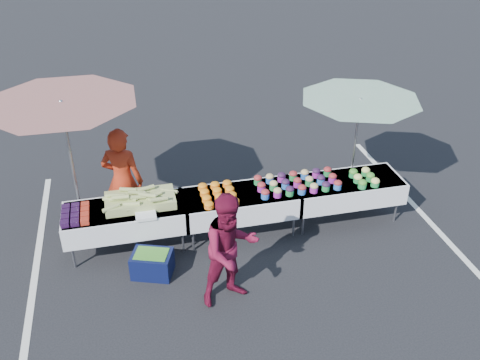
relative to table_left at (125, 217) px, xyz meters
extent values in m
plane|color=black|center=(1.80, 0.00, -0.58)|extent=(80.00, 80.00, 0.00)
cube|color=silver|center=(-1.40, 0.00, -0.58)|extent=(0.10, 5.00, 0.00)
cube|color=silver|center=(5.00, 0.00, -0.58)|extent=(0.10, 5.00, 0.00)
cube|color=white|center=(0.00, 0.00, 0.15)|extent=(1.80, 0.75, 0.04)
cube|color=white|center=(0.00, 0.00, -0.01)|extent=(1.86, 0.81, 0.36)
cylinder|color=slate|center=(-0.82, -0.29, -0.39)|extent=(0.04, 0.04, 0.39)
cylinder|color=slate|center=(-0.82, 0.29, -0.39)|extent=(0.04, 0.04, 0.39)
cylinder|color=slate|center=(0.82, -0.29, -0.39)|extent=(0.04, 0.04, 0.39)
cylinder|color=slate|center=(0.82, 0.29, -0.39)|extent=(0.04, 0.04, 0.39)
cube|color=white|center=(1.80, 0.00, 0.15)|extent=(1.80, 0.75, 0.04)
cube|color=white|center=(1.80, 0.00, -0.01)|extent=(1.86, 0.81, 0.36)
cylinder|color=slate|center=(0.98, -0.29, -0.39)|extent=(0.04, 0.04, 0.39)
cylinder|color=slate|center=(0.98, 0.29, -0.39)|extent=(0.04, 0.04, 0.39)
cylinder|color=slate|center=(2.62, -0.29, -0.39)|extent=(0.04, 0.04, 0.39)
cylinder|color=slate|center=(2.62, 0.29, -0.39)|extent=(0.04, 0.04, 0.39)
cube|color=white|center=(3.60, 0.00, 0.15)|extent=(1.80, 0.75, 0.04)
cube|color=white|center=(3.60, 0.00, -0.01)|extent=(1.86, 0.81, 0.36)
cylinder|color=slate|center=(2.78, -0.29, -0.39)|extent=(0.04, 0.04, 0.39)
cylinder|color=slate|center=(2.78, 0.29, -0.39)|extent=(0.04, 0.04, 0.39)
cylinder|color=slate|center=(4.42, -0.29, -0.39)|extent=(0.04, 0.04, 0.39)
cylinder|color=slate|center=(4.42, 0.29, -0.39)|extent=(0.04, 0.04, 0.39)
cube|color=black|center=(-0.85, -0.27, 0.21)|extent=(0.12, 0.12, 0.08)
cube|color=black|center=(-0.85, -0.13, 0.21)|extent=(0.12, 0.12, 0.08)
cube|color=black|center=(-0.85, 0.01, 0.21)|extent=(0.12, 0.12, 0.08)
cube|color=black|center=(-0.85, 0.15, 0.21)|extent=(0.12, 0.12, 0.08)
cube|color=black|center=(-0.71, -0.27, 0.21)|extent=(0.12, 0.12, 0.08)
cube|color=black|center=(-0.71, -0.13, 0.21)|extent=(0.12, 0.12, 0.08)
cube|color=black|center=(-0.71, 0.01, 0.21)|extent=(0.12, 0.12, 0.08)
cube|color=black|center=(-0.71, 0.15, 0.21)|extent=(0.12, 0.12, 0.08)
cube|color=maroon|center=(-0.57, -0.27, 0.21)|extent=(0.12, 0.12, 0.08)
cube|color=maroon|center=(-0.57, -0.13, 0.21)|extent=(0.12, 0.12, 0.08)
cube|color=maroon|center=(-0.57, 0.01, 0.21)|extent=(0.12, 0.12, 0.08)
cube|color=maroon|center=(-0.57, 0.15, 0.21)|extent=(0.12, 0.12, 0.08)
cube|color=#92AC58|center=(0.25, 0.05, 0.24)|extent=(1.05, 0.55, 0.14)
cylinder|color=#92AC58|center=(0.55, 0.20, 0.27)|extent=(0.27, 0.09, 0.10)
cylinder|color=#92AC58|center=(-0.13, 0.10, 0.34)|extent=(0.27, 0.14, 0.07)
cylinder|color=#92AC58|center=(0.36, -0.06, 0.38)|extent=(0.27, 0.14, 0.09)
cylinder|color=#92AC58|center=(-0.17, 0.08, 0.28)|extent=(0.27, 0.15, 0.10)
cylinder|color=#92AC58|center=(0.07, -0.01, 0.33)|extent=(0.27, 0.15, 0.08)
cylinder|color=#92AC58|center=(0.21, 0.09, 0.36)|extent=(0.27, 0.10, 0.10)
cylinder|color=#92AC58|center=(0.21, -0.03, 0.36)|extent=(0.27, 0.07, 0.08)
cylinder|color=#92AC58|center=(0.12, -0.13, 0.31)|extent=(0.27, 0.14, 0.09)
cylinder|color=#92AC58|center=(0.09, 0.25, 0.34)|extent=(0.27, 0.12, 0.08)
cylinder|color=#92AC58|center=(0.71, 0.14, 0.29)|extent=(0.27, 0.16, 0.08)
cylinder|color=#92AC58|center=(-0.06, 0.01, 0.34)|extent=(0.27, 0.11, 0.07)
cylinder|color=#92AC58|center=(0.16, -0.18, 0.27)|extent=(0.27, 0.10, 0.07)
cylinder|color=#92AC58|center=(0.36, 0.19, 0.35)|extent=(0.27, 0.12, 0.08)
cylinder|color=#92AC58|center=(-0.18, -0.17, 0.31)|extent=(0.27, 0.15, 0.08)
cylinder|color=#92AC58|center=(-0.09, 0.09, 0.36)|extent=(0.27, 0.10, 0.08)
cylinder|color=#92AC58|center=(0.46, 0.00, 0.32)|extent=(0.27, 0.16, 0.10)
cylinder|color=#92AC58|center=(-0.03, -0.02, 0.38)|extent=(0.27, 0.12, 0.09)
cylinder|color=#92AC58|center=(0.52, -0.18, 0.37)|extent=(0.27, 0.09, 0.07)
cylinder|color=#92AC58|center=(0.58, -0.15, 0.30)|extent=(0.27, 0.10, 0.09)
cylinder|color=#92AC58|center=(0.50, -0.09, 0.28)|extent=(0.27, 0.12, 0.09)
cylinder|color=#92AC58|center=(0.35, 0.28, 0.27)|extent=(0.27, 0.10, 0.08)
cube|color=white|center=(0.30, -0.30, 0.19)|extent=(0.30, 0.25, 0.05)
cylinder|color=orange|center=(1.25, -0.28, 0.19)|extent=(0.15, 0.15, 0.05)
ellipsoid|color=#FA5E0E|center=(1.25, -0.28, 0.23)|extent=(0.15, 0.15, 0.08)
cylinder|color=orange|center=(1.25, -0.10, 0.19)|extent=(0.15, 0.15, 0.05)
ellipsoid|color=#FA5E0E|center=(1.25, -0.10, 0.23)|extent=(0.15, 0.15, 0.08)
cylinder|color=orange|center=(1.25, 0.08, 0.19)|extent=(0.15, 0.15, 0.05)
ellipsoid|color=#FA5E0E|center=(1.25, 0.08, 0.23)|extent=(0.15, 0.15, 0.08)
cylinder|color=orange|center=(1.25, 0.26, 0.19)|extent=(0.15, 0.15, 0.05)
ellipsoid|color=#FA5E0E|center=(1.25, 0.26, 0.23)|extent=(0.15, 0.15, 0.08)
cylinder|color=orange|center=(1.45, -0.28, 0.19)|extent=(0.15, 0.15, 0.05)
ellipsoid|color=#FA5E0E|center=(1.45, -0.28, 0.23)|extent=(0.15, 0.15, 0.08)
cylinder|color=orange|center=(1.45, -0.10, 0.19)|extent=(0.15, 0.15, 0.05)
ellipsoid|color=#FA5E0E|center=(1.45, -0.10, 0.23)|extent=(0.15, 0.15, 0.08)
cylinder|color=orange|center=(1.45, 0.08, 0.19)|extent=(0.15, 0.15, 0.05)
ellipsoid|color=#FA5E0E|center=(1.45, 0.08, 0.23)|extent=(0.15, 0.15, 0.08)
cylinder|color=orange|center=(1.45, 0.26, 0.19)|extent=(0.15, 0.15, 0.05)
ellipsoid|color=#FA5E0E|center=(1.45, 0.26, 0.23)|extent=(0.15, 0.15, 0.08)
cylinder|color=orange|center=(1.65, -0.28, 0.19)|extent=(0.15, 0.15, 0.05)
ellipsoid|color=#FA5E0E|center=(1.65, -0.28, 0.23)|extent=(0.15, 0.15, 0.08)
cylinder|color=orange|center=(1.65, -0.10, 0.19)|extent=(0.15, 0.15, 0.05)
ellipsoid|color=#FA5E0E|center=(1.65, -0.10, 0.23)|extent=(0.15, 0.15, 0.08)
cylinder|color=orange|center=(1.65, 0.08, 0.19)|extent=(0.15, 0.15, 0.05)
ellipsoid|color=#FA5E0E|center=(1.65, 0.08, 0.23)|extent=(0.15, 0.15, 0.08)
cylinder|color=orange|center=(1.65, 0.26, 0.19)|extent=(0.15, 0.15, 0.05)
ellipsoid|color=#FA5E0E|center=(1.65, 0.26, 0.23)|extent=(0.15, 0.15, 0.08)
cylinder|color=blue|center=(2.15, -0.22, 0.22)|extent=(0.13, 0.13, 0.10)
ellipsoid|color=maroon|center=(2.15, -0.22, 0.28)|extent=(0.14, 0.14, 0.10)
cylinder|color=#9A2195|center=(2.15, 0.00, 0.22)|extent=(0.13, 0.13, 0.10)
ellipsoid|color=maroon|center=(2.15, 0.00, 0.28)|extent=(0.14, 0.14, 0.10)
cylinder|color=#21843E|center=(2.15, 0.22, 0.22)|extent=(0.13, 0.13, 0.10)
ellipsoid|color=maroon|center=(2.15, 0.22, 0.28)|extent=(0.14, 0.14, 0.10)
cylinder|color=#9A2195|center=(2.35, -0.22, 0.22)|extent=(0.13, 0.13, 0.10)
ellipsoid|color=#A27C4E|center=(2.35, -0.22, 0.28)|extent=(0.14, 0.14, 0.10)
cylinder|color=#21843E|center=(2.35, 0.00, 0.22)|extent=(0.13, 0.13, 0.10)
ellipsoid|color=#A27C4E|center=(2.35, 0.00, 0.28)|extent=(0.14, 0.14, 0.10)
cylinder|color=blue|center=(2.35, 0.22, 0.22)|extent=(0.13, 0.13, 0.10)
ellipsoid|color=#A27C4E|center=(2.35, 0.22, 0.28)|extent=(0.14, 0.14, 0.10)
cylinder|color=#21843E|center=(2.55, -0.22, 0.22)|extent=(0.13, 0.13, 0.10)
ellipsoid|color=#291330|center=(2.55, -0.22, 0.28)|extent=(0.14, 0.14, 0.10)
cylinder|color=blue|center=(2.55, 0.00, 0.22)|extent=(0.13, 0.13, 0.10)
ellipsoid|color=#291330|center=(2.55, 0.00, 0.28)|extent=(0.14, 0.14, 0.10)
cylinder|color=#9A2195|center=(2.55, 0.22, 0.22)|extent=(0.13, 0.13, 0.10)
ellipsoid|color=#291330|center=(2.55, 0.22, 0.28)|extent=(0.14, 0.14, 0.10)
cylinder|color=blue|center=(2.75, -0.22, 0.22)|extent=(0.13, 0.13, 0.10)
ellipsoid|color=maroon|center=(2.75, -0.22, 0.28)|extent=(0.14, 0.14, 0.10)
cylinder|color=#9A2195|center=(2.75, 0.00, 0.22)|extent=(0.13, 0.13, 0.10)
ellipsoid|color=maroon|center=(2.75, 0.00, 0.28)|extent=(0.14, 0.14, 0.10)
cylinder|color=#21843E|center=(2.75, 0.22, 0.22)|extent=(0.13, 0.13, 0.10)
ellipsoid|color=maroon|center=(2.75, 0.22, 0.28)|extent=(0.14, 0.14, 0.10)
cylinder|color=#9A2195|center=(2.95, -0.22, 0.22)|extent=(0.13, 0.13, 0.10)
ellipsoid|color=#A27C4E|center=(2.95, -0.22, 0.28)|extent=(0.14, 0.14, 0.10)
cylinder|color=#21843E|center=(2.95, 0.00, 0.22)|extent=(0.13, 0.13, 0.10)
ellipsoid|color=#A27C4E|center=(2.95, 0.00, 0.28)|extent=(0.14, 0.14, 0.10)
cylinder|color=blue|center=(2.95, 0.22, 0.22)|extent=(0.13, 0.13, 0.10)
ellipsoid|color=#A27C4E|center=(2.95, 0.22, 0.28)|extent=(0.14, 0.14, 0.10)
cylinder|color=#21843E|center=(3.15, -0.22, 0.22)|extent=(0.13, 0.13, 0.10)
ellipsoid|color=#291330|center=(3.15, -0.22, 0.28)|extent=(0.14, 0.14, 0.10)
cylinder|color=blue|center=(3.15, 0.00, 0.22)|extent=(0.13, 0.13, 0.10)
ellipsoid|color=#291330|center=(3.15, 0.00, 0.28)|extent=(0.14, 0.14, 0.10)
cylinder|color=#9A2195|center=(3.15, 0.22, 0.22)|extent=(0.13, 0.13, 0.10)
ellipsoid|color=#291330|center=(3.15, 0.22, 0.28)|extent=(0.14, 0.14, 0.10)
cylinder|color=blue|center=(3.35, -0.22, 0.22)|extent=(0.13, 0.13, 0.10)
ellipsoid|color=maroon|center=(3.35, -0.22, 0.28)|extent=(0.14, 0.14, 0.10)
cylinder|color=#9A2195|center=(3.35, 0.00, 0.22)|extent=(0.13, 0.13, 0.10)
ellipsoid|color=maroon|center=(3.35, 0.00, 0.28)|extent=(0.14, 0.14, 0.10)
cylinder|color=#21843E|center=(3.35, 0.22, 0.22)|extent=(0.13, 0.13, 0.10)
ellipsoid|color=maroon|center=(3.35, 0.22, 0.28)|extent=(0.14, 0.14, 0.10)
cylinder|color=#21843E|center=(3.75, -0.28, 0.21)|extent=(0.14, 0.14, 0.08)
ellipsoid|color=#26691C|center=(3.75, -0.28, 0.26)|extent=(0.14, 0.14, 0.11)
cylinder|color=#21843E|center=(3.75, -0.10, 0.21)|extent=(0.14, 0.14, 0.08)
ellipsoid|color=#C5C659|center=(3.75, -0.10, 0.26)|extent=(0.14, 0.14, 0.11)
cylinder|color=#21843E|center=(3.75, 0.08, 0.21)|extent=(0.14, 0.14, 0.08)
ellipsoid|color=#26691C|center=(3.75, 0.08, 0.26)|extent=(0.14, 0.14, 0.11)
cylinder|color=#21843E|center=(3.97, -0.28, 0.21)|extent=(0.14, 0.14, 0.08)
ellipsoid|color=#C5C659|center=(3.97, -0.28, 0.26)|extent=(0.14, 0.14, 0.11)
cylinder|color=#21843E|center=(3.97, -0.10, 0.21)|extent=(0.14, 0.14, 0.08)
ellipsoid|color=#26691C|center=(3.97, -0.10, 0.26)|extent=(0.14, 0.14, 0.11)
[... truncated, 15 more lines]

